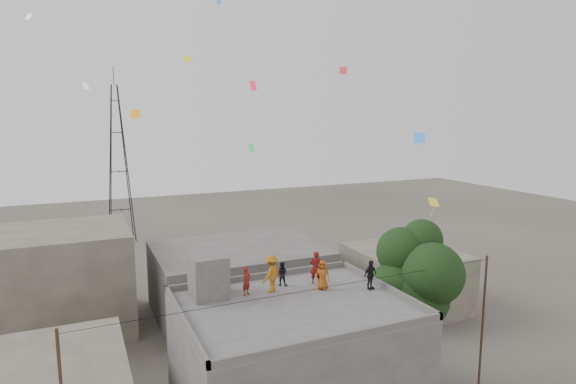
# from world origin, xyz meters

# --- Properties ---
(main_building) EXTENTS (10.00, 8.00, 6.10)m
(main_building) POSITION_xyz_m (0.00, 0.00, 3.05)
(main_building) COLOR #504D4B
(main_building) RESTS_ON ground
(parapet) EXTENTS (10.00, 8.00, 0.30)m
(parapet) POSITION_xyz_m (0.00, 0.00, 6.25)
(parapet) COLOR #504D4B
(parapet) RESTS_ON main_building
(stair_head_box) EXTENTS (1.60, 1.80, 2.00)m
(stair_head_box) POSITION_xyz_m (-3.20, 2.60, 7.10)
(stair_head_box) COLOR #504D4B
(stair_head_box) RESTS_ON main_building
(neighbor_north) EXTENTS (12.00, 9.00, 5.00)m
(neighbor_north) POSITION_xyz_m (2.00, 14.00, 2.50)
(neighbor_north) COLOR #504D4B
(neighbor_north) RESTS_ON ground
(neighbor_northwest) EXTENTS (9.00, 8.00, 7.00)m
(neighbor_northwest) POSITION_xyz_m (-10.00, 16.00, 3.50)
(neighbor_northwest) COLOR #575145
(neighbor_northwest) RESTS_ON ground
(neighbor_east) EXTENTS (7.00, 8.00, 4.40)m
(neighbor_east) POSITION_xyz_m (14.00, 10.00, 2.20)
(neighbor_east) COLOR #575145
(neighbor_east) RESTS_ON ground
(tree) EXTENTS (4.90, 4.60, 9.10)m
(tree) POSITION_xyz_m (7.37, 0.60, 6.10)
(tree) COLOR black
(tree) RESTS_ON ground
(utility_line) EXTENTS (20.12, 0.62, 7.40)m
(utility_line) POSITION_xyz_m (0.50, -1.25, 3.83)
(utility_line) COLOR black
(utility_line) RESTS_ON ground
(transmission_tower) EXTENTS (2.97, 2.97, 20.01)m
(transmission_tower) POSITION_xyz_m (-4.00, 40.00, 9.07)
(transmission_tower) COLOR black
(transmission_tower) RESTS_ON ground
(person_red_adult) EXTENTS (0.70, 0.57, 1.67)m
(person_red_adult) POSITION_xyz_m (2.21, 2.13, 6.93)
(person_red_adult) COLOR maroon
(person_red_adult) RESTS_ON main_building
(person_orange_child) EXTENTS (0.83, 0.82, 1.45)m
(person_orange_child) POSITION_xyz_m (2.12, 1.21, 6.83)
(person_orange_child) COLOR #9D4A12
(person_orange_child) RESTS_ON main_building
(person_dark_child) EXTENTS (0.74, 0.70, 1.21)m
(person_dark_child) POSITION_xyz_m (0.52, 2.54, 6.70)
(person_dark_child) COLOR black
(person_dark_child) RESTS_ON main_building
(person_dark_adult) EXTENTS (0.92, 0.59, 1.46)m
(person_dark_adult) POSITION_xyz_m (4.26, 0.29, 6.83)
(person_dark_adult) COLOR black
(person_dark_adult) RESTS_ON main_building
(person_orange_adult) EXTENTS (1.35, 1.20, 1.82)m
(person_orange_adult) POSITION_xyz_m (-0.28, 1.93, 7.01)
(person_orange_adult) COLOR #AC6213
(person_orange_adult) RESTS_ON main_building
(person_red_child) EXTENTS (0.61, 0.57, 1.40)m
(person_red_child) POSITION_xyz_m (-1.52, 2.00, 6.80)
(person_red_child) COLOR maroon
(person_red_child) RESTS_ON main_building
(kites) EXTENTS (20.36, 18.56, 12.60)m
(kites) POSITION_xyz_m (0.07, 6.87, 16.69)
(kites) COLOR orange
(kites) RESTS_ON ground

